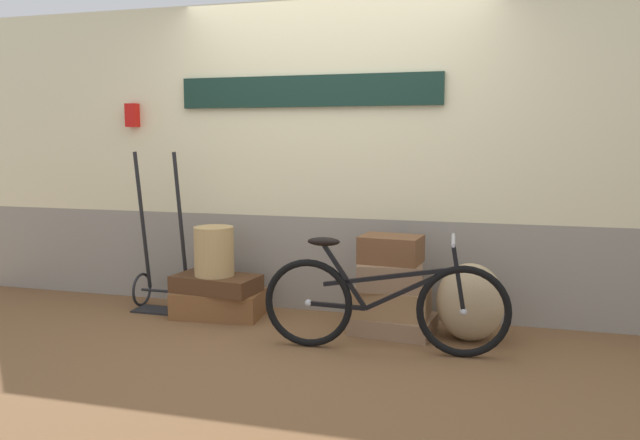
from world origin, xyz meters
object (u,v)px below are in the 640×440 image
object	(u,v)px
suitcase_4	(390,276)
bicycle	(383,304)
suitcase_2	(393,324)
luggage_trolley	(162,273)
suitcase_3	(391,301)
wicker_basket	(214,251)
suitcase_0	(219,304)
burlap_sack	(470,302)
suitcase_5	(391,249)
suitcase_1	(216,283)

from	to	relation	value
suitcase_4	bicycle	bearing A→B (deg)	-92.83
suitcase_2	luggage_trolley	bearing A→B (deg)	-177.31
suitcase_3	bicycle	bearing A→B (deg)	-87.36
luggage_trolley	wicker_basket	bearing A→B (deg)	-12.15
suitcase_0	wicker_basket	world-z (taller)	wicker_basket
suitcase_0	burlap_sack	size ratio (longest dim) A/B	1.26
suitcase_2	luggage_trolley	size ratio (longest dim) A/B	0.45
suitcase_3	luggage_trolley	distance (m)	1.96
suitcase_0	bicycle	distance (m)	1.51
suitcase_4	bicycle	size ratio (longest dim) A/B	0.28
bicycle	suitcase_4	bearing A→B (deg)	93.07
suitcase_3	suitcase_5	distance (m)	0.39
suitcase_0	suitcase_2	xyz separation A→B (m)	(1.41, -0.04, -0.04)
suitcase_4	burlap_sack	bearing A→B (deg)	-7.57
suitcase_4	suitcase_5	distance (m)	0.20
suitcase_3	suitcase_5	size ratio (longest dim) A/B	1.27
suitcase_0	suitcase_3	size ratio (longest dim) A/B	1.27
luggage_trolley	bicycle	distance (m)	2.05
suitcase_4	bicycle	distance (m)	0.44
suitcase_3	luggage_trolley	size ratio (longest dim) A/B	0.42
suitcase_1	luggage_trolley	size ratio (longest dim) A/B	0.51
suitcase_1	suitcase_5	world-z (taller)	suitcase_5
suitcase_0	bicycle	world-z (taller)	bicycle
suitcase_2	burlap_sack	size ratio (longest dim) A/B	1.06
suitcase_3	burlap_sack	distance (m)	0.57
suitcase_0	bicycle	xyz separation A→B (m)	(1.41, -0.48, 0.23)
luggage_trolley	bicycle	bearing A→B (deg)	-16.06
suitcase_0	suitcase_2	size ratio (longest dim) A/B	1.19
suitcase_0	suitcase_2	world-z (taller)	suitcase_0
suitcase_1	luggage_trolley	world-z (taller)	luggage_trolley
suitcase_4	wicker_basket	world-z (taller)	wicker_basket
suitcase_0	suitcase_5	size ratio (longest dim) A/B	1.62
wicker_basket	luggage_trolley	xyz separation A→B (m)	(-0.54, 0.12, -0.23)
suitcase_2	suitcase_3	xyz separation A→B (m)	(-0.02, 0.02, 0.16)
burlap_sack	bicycle	size ratio (longest dim) A/B	0.34
suitcase_0	wicker_basket	size ratio (longest dim) A/B	1.78
burlap_sack	suitcase_4	bearing A→B (deg)	178.32
suitcase_3	burlap_sack	bearing A→B (deg)	-4.97
luggage_trolley	burlap_sack	world-z (taller)	luggage_trolley
suitcase_0	suitcase_1	world-z (taller)	suitcase_1
suitcase_0	burlap_sack	xyz separation A→B (m)	(1.96, -0.07, 0.17)
suitcase_1	burlap_sack	size ratio (longest dim) A/B	1.21
suitcase_1	suitcase_5	bearing A→B (deg)	6.32
suitcase_1	wicker_basket	distance (m)	0.26
suitcase_2	wicker_basket	size ratio (longest dim) A/B	1.50
suitcase_5	burlap_sack	xyz separation A→B (m)	(0.57, -0.04, -0.34)
suitcase_2	suitcase_5	xyz separation A→B (m)	(-0.02, 0.00, 0.55)
suitcase_3	bicycle	size ratio (longest dim) A/B	0.33
suitcase_4	suitcase_5	world-z (taller)	suitcase_5
wicker_basket	suitcase_1	bearing A→B (deg)	14.26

